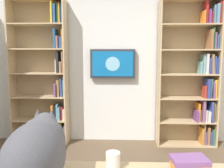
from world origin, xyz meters
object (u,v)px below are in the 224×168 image
Objects in this scene: cat at (37,152)px; coffee_mug at (113,161)px; bookshelf_left at (195,76)px; desk_book_stack at (189,164)px; wall_mounted_tv at (113,64)px; bookshelf_right at (46,75)px.

coffee_mug is at bearing -150.89° from cat.
bookshelf_left reaches higher than desk_book_stack.
coffee_mug is (1.17, 2.33, -0.28)m from bookshelf_left.
wall_mounted_tv is 2.52m from desk_book_stack.
desk_book_stack is (-1.54, 2.35, -0.29)m from bookshelf_right.
bookshelf_right is at bearing -72.94° from cat.
cat is at bearing 29.11° from coffee_mug.
bookshelf_left is at bearing -107.97° from desk_book_stack.
bookshelf_left is 10.87× the size of desk_book_stack.
wall_mounted_tv is (1.26, -0.08, 0.17)m from bookshelf_left.
bookshelf_right is 10.98× the size of desk_book_stack.
bookshelf_left reaches higher than wall_mounted_tv.
bookshelf_left is 3.88× the size of cat.
desk_book_stack is at bearing 177.89° from coffee_mug.
cat is at bearing 84.18° from wall_mounted_tv.
wall_mounted_tv reaches higher than desk_book_stack.
bookshelf_right is 2.65m from cat.
bookshelf_right is 2.61m from coffee_mug.
bookshelf_left is at bearing -116.71° from coffee_mug.
bookshelf_right is 1.06m from wall_mounted_tv.
bookshelf_right reaches higher than cat.
bookshelf_left reaches higher than cat.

